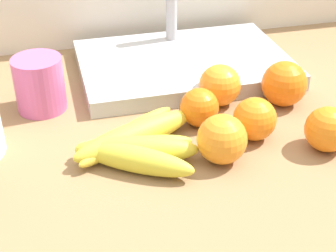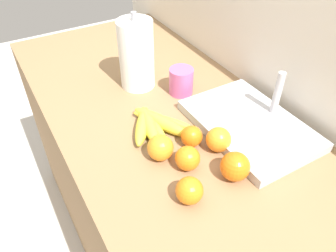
# 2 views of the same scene
# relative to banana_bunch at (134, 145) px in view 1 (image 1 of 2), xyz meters

# --- Properties ---
(wall_back) EXTENTS (2.15, 0.06, 1.30)m
(wall_back) POSITION_rel_banana_bunch_xyz_m (0.01, 0.46, -0.27)
(wall_back) COLOR silver
(wall_back) RESTS_ON ground
(banana_bunch) EXTENTS (0.22, 0.22, 0.04)m
(banana_bunch) POSITION_rel_banana_bunch_xyz_m (0.00, 0.00, 0.00)
(banana_bunch) COLOR yellow
(banana_bunch) RESTS_ON counter
(orange_back_right) EXTENTS (0.07, 0.07, 0.07)m
(orange_back_right) POSITION_rel_banana_bunch_xyz_m (0.29, -0.06, 0.02)
(orange_back_right) COLOR orange
(orange_back_right) RESTS_ON counter
(orange_far_right) EXTENTS (0.08, 0.08, 0.08)m
(orange_far_right) POSITION_rel_banana_bunch_xyz_m (0.18, 0.12, 0.02)
(orange_far_right) COLOR orange
(orange_far_right) RESTS_ON counter
(orange_front) EXTENTS (0.08, 0.08, 0.08)m
(orange_front) POSITION_rel_banana_bunch_xyz_m (0.13, -0.04, 0.02)
(orange_front) COLOR orange
(orange_front) RESTS_ON counter
(orange_center) EXTENTS (0.07, 0.07, 0.07)m
(orange_center) POSITION_rel_banana_bunch_xyz_m (0.12, 0.06, 0.01)
(orange_center) COLOR orange
(orange_center) RESTS_ON counter
(orange_right) EXTENTS (0.08, 0.08, 0.08)m
(orange_right) POSITION_rel_banana_bunch_xyz_m (0.29, 0.09, 0.02)
(orange_right) COLOR orange
(orange_right) RESTS_ON counter
(orange_back_left) EXTENTS (0.07, 0.07, 0.07)m
(orange_back_left) POSITION_rel_banana_bunch_xyz_m (0.20, 0.00, 0.02)
(orange_back_left) COLOR orange
(orange_back_left) RESTS_ON counter
(sink_basin) EXTENTS (0.41, 0.28, 0.18)m
(sink_basin) POSITION_rel_banana_bunch_xyz_m (0.15, 0.26, -0.00)
(sink_basin) COLOR #B7BABF
(sink_basin) RESTS_ON counter
(mug) EXTENTS (0.09, 0.09, 0.10)m
(mug) POSITION_rel_banana_bunch_xyz_m (-0.13, 0.18, 0.03)
(mug) COLOR #BF5691
(mug) RESTS_ON counter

